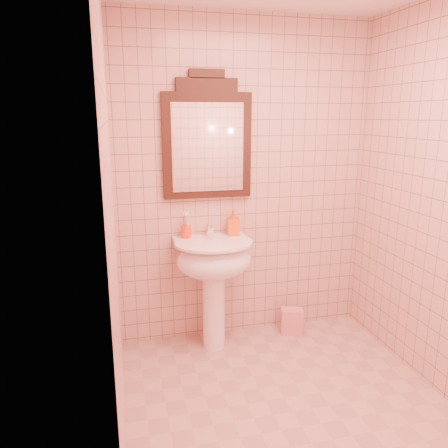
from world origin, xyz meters
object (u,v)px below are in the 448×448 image
object	(u,v)px
pedestal_sink	(214,267)
toothbrush_cup	(186,231)
mirror	(207,140)
soap_dispenser	(233,223)
towel	(292,321)

from	to	relation	value
pedestal_sink	toothbrush_cup	bearing A→B (deg)	141.07
mirror	soap_dispenser	world-z (taller)	mirror
toothbrush_cup	soap_dispenser	bearing A→B (deg)	-1.66
mirror	soap_dispenser	distance (m)	0.66
mirror	pedestal_sink	bearing A→B (deg)	-90.00
mirror	soap_dispenser	bearing A→B (deg)	-18.98
pedestal_sink	mirror	size ratio (longest dim) A/B	0.93
pedestal_sink	mirror	world-z (taller)	mirror
towel	pedestal_sink	bearing A→B (deg)	-174.49
pedestal_sink	toothbrush_cup	distance (m)	0.34
mirror	towel	size ratio (longest dim) A/B	4.38
mirror	towel	xyz separation A→B (m)	(0.67, -0.14, -1.48)
pedestal_sink	soap_dispenser	bearing A→B (deg)	36.63
pedestal_sink	soap_dispenser	distance (m)	0.38
mirror	toothbrush_cup	xyz separation A→B (m)	(-0.18, -0.05, -0.68)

